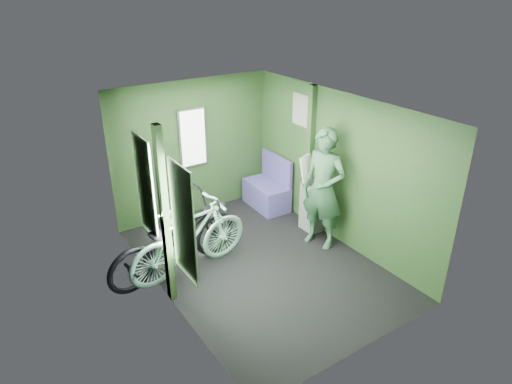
# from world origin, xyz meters

# --- Properties ---
(room) EXTENTS (4.00, 4.02, 2.31)m
(room) POSITION_xyz_m (-0.04, 0.04, 1.44)
(room) COLOR black
(room) RESTS_ON ground
(bicycle_black) EXTENTS (2.16, 1.18, 1.15)m
(bicycle_black) POSITION_xyz_m (-1.06, 0.46, 0.00)
(bicycle_black) COLOR black
(bicycle_black) RESTS_ON ground
(bicycle_mint) EXTENTS (1.89, 0.84, 1.15)m
(bicycle_mint) POSITION_xyz_m (-0.90, 0.34, 0.00)
(bicycle_mint) COLOR #82C5A4
(bicycle_mint) RESTS_ON ground
(passenger) EXTENTS (0.64, 0.78, 1.84)m
(passenger) POSITION_xyz_m (1.09, -0.04, 0.92)
(passenger) COLOR #335E3D
(passenger) RESTS_ON ground
(waste_box) EXTENTS (0.25, 0.35, 0.84)m
(waste_box) POSITION_xyz_m (1.26, 0.38, 0.42)
(waste_box) COLOR gray
(waste_box) RESTS_ON ground
(bench_seat) EXTENTS (0.53, 0.91, 0.94)m
(bench_seat) POSITION_xyz_m (1.15, 1.45, 0.28)
(bench_seat) COLOR navy
(bench_seat) RESTS_ON ground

